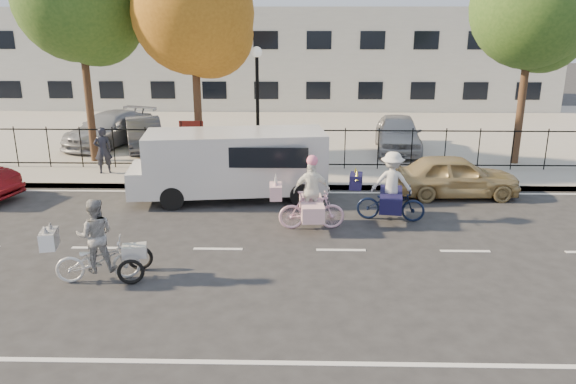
{
  "coord_description": "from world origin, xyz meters",
  "views": [
    {
      "loc": [
        2.0,
        -12.61,
        5.39
      ],
      "look_at": [
        1.68,
        1.2,
        1.1
      ],
      "focal_mm": 35.0,
      "sensor_mm": 36.0,
      "label": 1
    }
  ],
  "objects_px": {
    "gold_sedan": "(455,176)",
    "lot_car_c": "(144,134)",
    "lamppost": "(257,87)",
    "lot_car_d": "(398,133)",
    "white_van": "(233,162)",
    "unicorn_bike": "(310,202)",
    "pedestrian": "(103,150)",
    "lot_car_a": "(110,129)",
    "bull_bike": "(390,193)",
    "zebra_trike": "(97,250)"
  },
  "relations": [
    {
      "from": "bull_bike",
      "to": "lot_car_a",
      "type": "relative_size",
      "value": 0.45
    },
    {
      "from": "pedestrian",
      "to": "unicorn_bike",
      "type": "bearing_deg",
      "value": 124.23
    },
    {
      "from": "zebra_trike",
      "to": "pedestrian",
      "type": "relative_size",
      "value": 1.3
    },
    {
      "from": "gold_sedan",
      "to": "lot_car_a",
      "type": "xyz_separation_m",
      "value": [
        -13.07,
        6.59,
        0.18
      ]
    },
    {
      "from": "bull_bike",
      "to": "white_van",
      "type": "relative_size",
      "value": 0.35
    },
    {
      "from": "lamppost",
      "to": "white_van",
      "type": "height_order",
      "value": "lamppost"
    },
    {
      "from": "gold_sedan",
      "to": "white_van",
      "type": "bearing_deg",
      "value": 91.08
    },
    {
      "from": "lamppost",
      "to": "white_van",
      "type": "bearing_deg",
      "value": -102.06
    },
    {
      "from": "zebra_trike",
      "to": "bull_bike",
      "type": "relative_size",
      "value": 1.0
    },
    {
      "from": "white_van",
      "to": "lot_car_d",
      "type": "bearing_deg",
      "value": 37.56
    },
    {
      "from": "gold_sedan",
      "to": "lot_car_a",
      "type": "relative_size",
      "value": 0.81
    },
    {
      "from": "lot_car_a",
      "to": "lot_car_d",
      "type": "height_order",
      "value": "lot_car_d"
    },
    {
      "from": "lamppost",
      "to": "lot_car_d",
      "type": "height_order",
      "value": "lamppost"
    },
    {
      "from": "unicorn_bike",
      "to": "lot_car_d",
      "type": "bearing_deg",
      "value": -26.6
    },
    {
      "from": "white_van",
      "to": "lot_car_c",
      "type": "xyz_separation_m",
      "value": [
        -4.41,
        6.1,
        -0.37
      ]
    },
    {
      "from": "lamppost",
      "to": "unicorn_bike",
      "type": "xyz_separation_m",
      "value": [
        1.77,
        -5.35,
        -2.36
      ]
    },
    {
      "from": "zebra_trike",
      "to": "pedestrian",
      "type": "distance_m",
      "value": 8.55
    },
    {
      "from": "unicorn_bike",
      "to": "bull_bike",
      "type": "height_order",
      "value": "unicorn_bike"
    },
    {
      "from": "bull_bike",
      "to": "lot_car_d",
      "type": "bearing_deg",
      "value": -1.82
    },
    {
      "from": "lot_car_c",
      "to": "lot_car_d",
      "type": "xyz_separation_m",
      "value": [
        10.47,
        -0.07,
        0.1
      ]
    },
    {
      "from": "white_van",
      "to": "gold_sedan",
      "type": "height_order",
      "value": "white_van"
    },
    {
      "from": "zebra_trike",
      "to": "lot_car_c",
      "type": "relative_size",
      "value": 0.55
    },
    {
      "from": "lot_car_a",
      "to": "lot_car_d",
      "type": "xyz_separation_m",
      "value": [
        12.19,
        -0.94,
        0.04
      ]
    },
    {
      "from": "unicorn_bike",
      "to": "lot_car_d",
      "type": "height_order",
      "value": "unicorn_bike"
    },
    {
      "from": "white_van",
      "to": "lot_car_c",
      "type": "distance_m",
      "value": 7.54
    },
    {
      "from": "pedestrian",
      "to": "lot_car_a",
      "type": "distance_m",
      "value": 4.81
    },
    {
      "from": "lot_car_a",
      "to": "lot_car_c",
      "type": "relative_size",
      "value": 1.23
    },
    {
      "from": "unicorn_bike",
      "to": "lot_car_c",
      "type": "bearing_deg",
      "value": 34.48
    },
    {
      "from": "bull_bike",
      "to": "pedestrian",
      "type": "distance_m",
      "value": 10.3
    },
    {
      "from": "pedestrian",
      "to": "lamppost",
      "type": "bearing_deg",
      "value": 163.02
    },
    {
      "from": "lamppost",
      "to": "bull_bike",
      "type": "height_order",
      "value": "lamppost"
    },
    {
      "from": "lamppost",
      "to": "lot_car_c",
      "type": "distance_m",
      "value": 6.45
    },
    {
      "from": "lamppost",
      "to": "pedestrian",
      "type": "distance_m",
      "value": 5.84
    },
    {
      "from": "lamppost",
      "to": "lot_car_d",
      "type": "distance_m",
      "value": 6.76
    },
    {
      "from": "zebra_trike",
      "to": "white_van",
      "type": "distance_m",
      "value": 6.21
    },
    {
      "from": "bull_bike",
      "to": "zebra_trike",
      "type": "bearing_deg",
      "value": 128.93
    },
    {
      "from": "white_van",
      "to": "lot_car_c",
      "type": "relative_size",
      "value": 1.57
    },
    {
      "from": "pedestrian",
      "to": "lot_car_c",
      "type": "relative_size",
      "value": 0.42
    },
    {
      "from": "lamppost",
      "to": "unicorn_bike",
      "type": "distance_m",
      "value": 6.11
    },
    {
      "from": "white_van",
      "to": "lot_car_d",
      "type": "height_order",
      "value": "white_van"
    },
    {
      "from": "gold_sedan",
      "to": "pedestrian",
      "type": "distance_m",
      "value": 11.94
    },
    {
      "from": "zebra_trike",
      "to": "lot_car_a",
      "type": "height_order",
      "value": "zebra_trike"
    },
    {
      "from": "white_van",
      "to": "gold_sedan",
      "type": "distance_m",
      "value": 6.97
    },
    {
      "from": "bull_bike",
      "to": "lamppost",
      "type": "bearing_deg",
      "value": 49.63
    },
    {
      "from": "lamppost",
      "to": "lot_car_a",
      "type": "height_order",
      "value": "lamppost"
    },
    {
      "from": "zebra_trike",
      "to": "gold_sedan",
      "type": "xyz_separation_m",
      "value": [
        9.16,
        6.17,
        -0.04
      ]
    },
    {
      "from": "gold_sedan",
      "to": "lot_car_c",
      "type": "distance_m",
      "value": 12.71
    },
    {
      "from": "zebra_trike",
      "to": "gold_sedan",
      "type": "relative_size",
      "value": 0.55
    },
    {
      "from": "white_van",
      "to": "lot_car_a",
      "type": "bearing_deg",
      "value": 123.98
    },
    {
      "from": "unicorn_bike",
      "to": "lot_car_c",
      "type": "distance_m",
      "value": 11.03
    }
  ]
}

